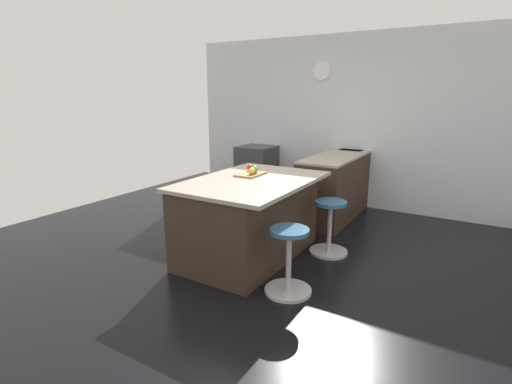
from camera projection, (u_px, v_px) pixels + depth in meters
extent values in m
plane|color=black|center=(258.00, 262.00, 4.21)|extent=(7.25, 7.25, 0.00)
cube|color=silver|center=(346.00, 122.00, 6.19)|extent=(0.12, 5.50, 2.70)
cylinder|color=white|center=(322.00, 71.00, 6.14)|extent=(0.03, 0.28, 0.28)
cube|color=#38281E|center=(345.00, 182.00, 6.05)|extent=(2.54, 0.60, 0.90)
cube|color=#9E9384|center=(347.00, 152.00, 5.93)|extent=(2.54, 0.60, 0.03)
cube|color=#38383D|center=(353.00, 153.00, 6.21)|extent=(0.44, 0.36, 0.12)
cylinder|color=#B7B7BC|center=(344.00, 140.00, 6.23)|extent=(0.02, 0.02, 0.28)
cube|color=#38383D|center=(257.00, 171.00, 6.85)|extent=(0.60, 0.60, 0.90)
cube|color=black|center=(272.00, 175.00, 6.71)|extent=(0.44, 0.01, 0.32)
cube|color=#38281E|center=(248.00, 220.00, 4.30)|extent=(1.63, 0.97, 0.85)
cube|color=#9E9384|center=(252.00, 181.00, 4.17)|extent=(1.69, 1.17, 0.04)
cylinder|color=#B7B7BC|center=(328.00, 251.00, 4.46)|extent=(0.44, 0.44, 0.03)
cylinder|color=#B7B7BC|center=(330.00, 228.00, 4.39)|extent=(0.05, 0.05, 0.57)
cylinder|color=#336084|center=(331.00, 203.00, 4.32)|extent=(0.36, 0.36, 0.04)
cylinder|color=#B7B7BC|center=(288.00, 290.00, 3.59)|extent=(0.44, 0.44, 0.03)
cylinder|color=#B7B7BC|center=(289.00, 262.00, 3.51)|extent=(0.05, 0.05, 0.57)
cylinder|color=#336084|center=(289.00, 231.00, 3.44)|extent=(0.36, 0.36, 0.04)
cube|color=olive|center=(251.00, 174.00, 4.39)|extent=(0.36, 0.24, 0.02)
sphere|color=gold|center=(252.00, 171.00, 4.31)|extent=(0.08, 0.08, 0.08)
sphere|color=red|center=(250.00, 168.00, 4.51)|extent=(0.08, 0.08, 0.08)
sphere|color=#609E2D|center=(255.00, 169.00, 4.39)|extent=(0.09, 0.09, 0.09)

